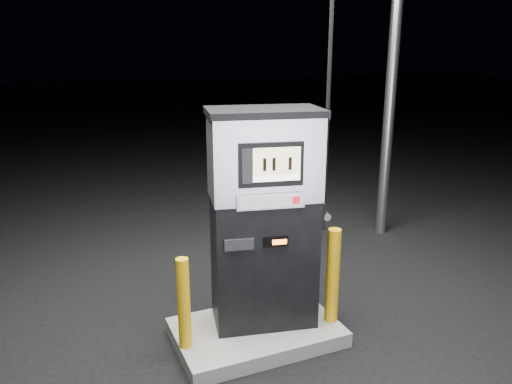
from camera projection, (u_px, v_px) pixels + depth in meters
name	position (u px, v px, depth m)	size (l,w,h in m)	color
ground	(256.00, 339.00, 5.00)	(80.00, 80.00, 0.00)	black
pump_island	(256.00, 332.00, 4.98)	(1.60, 1.00, 0.15)	slate
fuel_dispenser	(264.00, 217.00, 4.78)	(1.23, 0.83, 4.42)	black
bollard_left	(184.00, 304.00, 4.50)	(0.12, 0.12, 0.88)	#D79C0B
bollard_right	(333.00, 276.00, 4.93)	(0.13, 0.13, 0.98)	#D79C0B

